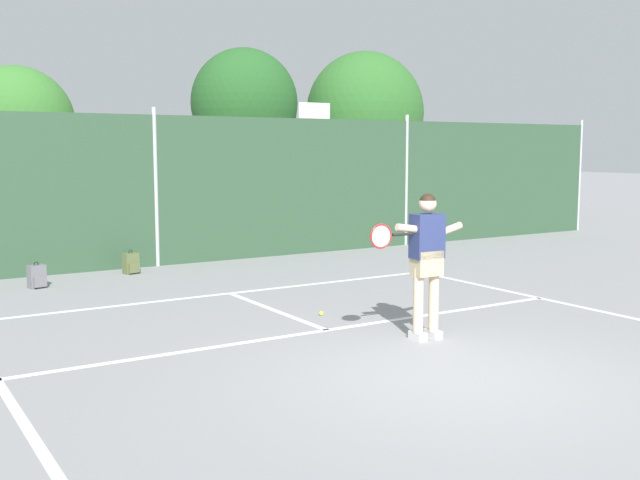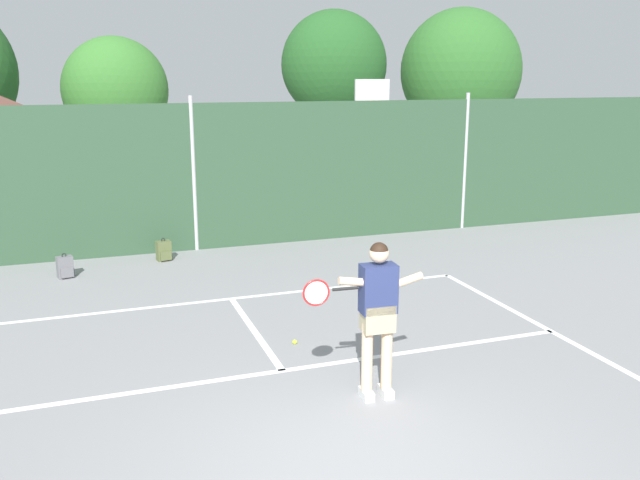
% 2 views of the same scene
% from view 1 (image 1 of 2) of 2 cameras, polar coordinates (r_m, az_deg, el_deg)
% --- Properties ---
extents(ground_plane, '(120.00, 120.00, 0.00)m').
position_cam_1_polar(ground_plane, '(8.17, 9.98, -10.31)').
color(ground_plane, gray).
extents(court_markings, '(8.30, 11.10, 0.01)m').
position_cam_1_polar(court_markings, '(8.64, 7.09, -9.27)').
color(court_markings, white).
rests_on(court_markings, ground).
extents(chainlink_fence, '(26.09, 0.09, 3.24)m').
position_cam_1_polar(chainlink_fence, '(15.71, -12.39, 3.66)').
color(chainlink_fence, '#2D4C33').
rests_on(chainlink_fence, ground).
extents(basketball_hoop, '(0.90, 0.67, 3.55)m').
position_cam_1_polar(basketball_hoop, '(18.98, -0.51, 6.66)').
color(basketball_hoop, yellow).
rests_on(basketball_hoop, ground).
extents(treeline_backdrop, '(27.05, 4.23, 6.14)m').
position_cam_1_polar(treeline_backdrop, '(25.00, -16.40, 9.53)').
color(treeline_backdrop, brown).
rests_on(treeline_backdrop, ground).
extents(tennis_player, '(1.44, 0.28, 1.85)m').
position_cam_1_polar(tennis_player, '(9.51, 8.07, -0.96)').
color(tennis_player, silver).
rests_on(tennis_player, ground).
extents(tennis_ball, '(0.07, 0.07, 0.07)m').
position_cam_1_polar(tennis_ball, '(10.93, 0.10, -5.60)').
color(tennis_ball, '#CCE033').
rests_on(tennis_ball, ground).
extents(backpack_grey, '(0.32, 0.29, 0.46)m').
position_cam_1_polar(backpack_grey, '(13.94, -20.72, -2.65)').
color(backpack_grey, slate).
rests_on(backpack_grey, ground).
extents(backpack_olive, '(0.31, 0.29, 0.46)m').
position_cam_1_polar(backpack_olive, '(14.98, -14.17, -1.77)').
color(backpack_olive, '#566038').
rests_on(backpack_olive, ground).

